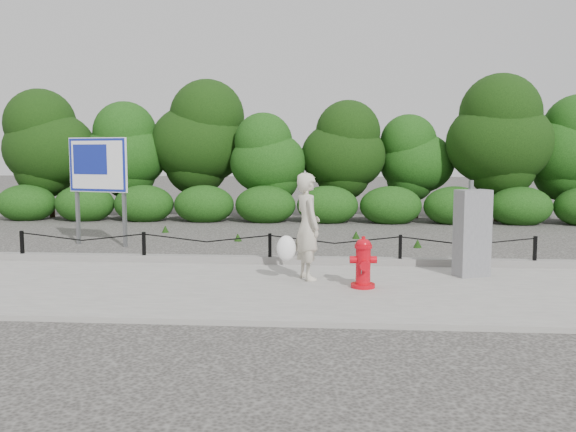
% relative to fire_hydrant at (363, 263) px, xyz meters
% --- Properties ---
extents(ground, '(90.00, 90.00, 0.00)m').
position_rel_fire_hydrant_xyz_m(ground, '(-1.71, 1.95, -0.48)').
color(ground, '#2D2B28').
rests_on(ground, ground).
extents(sidewalk, '(14.00, 4.00, 0.08)m').
position_rel_fire_hydrant_xyz_m(sidewalk, '(-1.71, -0.05, -0.44)').
color(sidewalk, gray).
rests_on(sidewalk, ground).
extents(curb, '(14.00, 0.22, 0.14)m').
position_rel_fire_hydrant_xyz_m(curb, '(-1.71, 2.00, -0.33)').
color(curb, slate).
rests_on(curb, sidewalk).
extents(chain_barrier, '(10.06, 0.06, 0.60)m').
position_rel_fire_hydrant_xyz_m(chain_barrier, '(-1.71, 1.95, -0.02)').
color(chain_barrier, black).
rests_on(chain_barrier, sidewalk).
extents(treeline, '(20.36, 3.75, 4.62)m').
position_rel_fire_hydrant_xyz_m(treeline, '(-1.61, 10.89, 2.01)').
color(treeline, black).
rests_on(treeline, ground).
extents(fire_hydrant, '(0.44, 0.45, 0.83)m').
position_rel_fire_hydrant_xyz_m(fire_hydrant, '(0.00, 0.00, 0.00)').
color(fire_hydrant, red).
rests_on(fire_hydrant, sidewalk).
extents(pedestrian, '(0.85, 0.78, 1.82)m').
position_rel_fire_hydrant_xyz_m(pedestrian, '(-0.95, 0.59, 0.49)').
color(pedestrian, beige).
rests_on(pedestrian, sidewalk).
extents(utility_cabinet, '(0.66, 0.53, 1.67)m').
position_rel_fire_hydrant_xyz_m(utility_cabinet, '(1.93, 1.09, 0.36)').
color(utility_cabinet, gray).
rests_on(utility_cabinet, sidewalk).
extents(advertising_sign, '(1.57, 0.54, 2.59)m').
position_rel_fire_hydrant_xyz_m(advertising_sign, '(-6.11, 4.47, 1.35)').
color(advertising_sign, slate).
rests_on(advertising_sign, ground).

